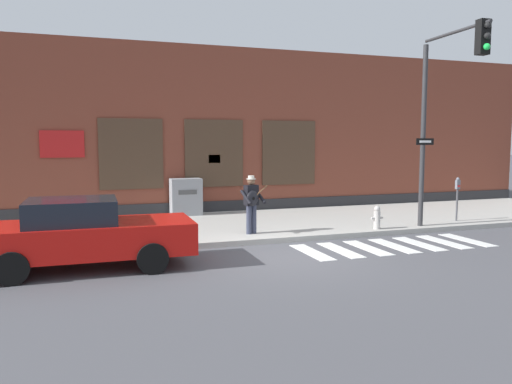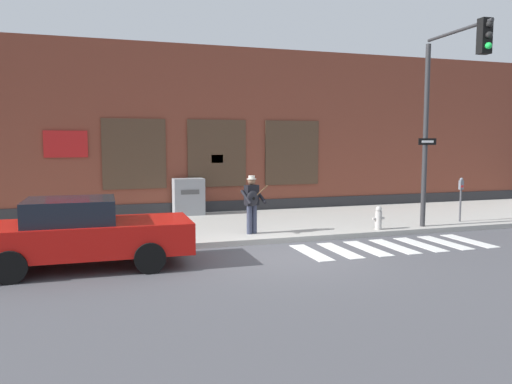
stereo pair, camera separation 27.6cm
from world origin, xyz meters
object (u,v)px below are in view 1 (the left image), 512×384
at_px(traffic_light, 445,97).
at_px(utility_box, 186,197).
at_px(fire_hydrant, 377,218).
at_px(red_car, 82,234).
at_px(parking_meter, 457,192).
at_px(busker, 252,201).

distance_m(traffic_light, utility_box, 9.08).
relative_size(utility_box, fire_hydrant, 1.85).
height_order(red_car, fire_hydrant, red_car).
xyz_separation_m(red_car, parking_meter, (11.63, 1.96, 0.33)).
bearing_deg(parking_meter, utility_box, 152.61).
relative_size(parking_meter, fire_hydrant, 2.05).
relative_size(red_car, parking_meter, 3.23).
bearing_deg(parking_meter, busker, -179.98).
distance_m(parking_meter, utility_box, 9.20).
bearing_deg(fire_hydrant, red_car, -169.89).
relative_size(red_car, busker, 2.81).
height_order(utility_box, fire_hydrant, utility_box).
bearing_deg(busker, traffic_light, -14.41).
bearing_deg(traffic_light, busker, 165.59).
distance_m(parking_meter, fire_hydrant, 3.42).
relative_size(traffic_light, fire_hydrant, 8.11).
distance_m(red_car, parking_meter, 11.80).
relative_size(red_car, fire_hydrant, 6.61).
bearing_deg(utility_box, red_car, -119.24).
bearing_deg(red_car, fire_hydrant, 10.11).
bearing_deg(fire_hydrant, utility_box, 135.74).
distance_m(red_car, fire_hydrant, 8.43).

